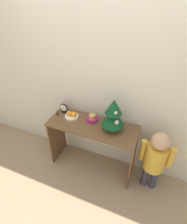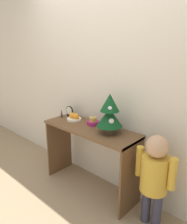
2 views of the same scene
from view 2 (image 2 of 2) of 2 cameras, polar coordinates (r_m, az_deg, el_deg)
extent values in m
plane|color=#997F60|center=(2.75, -4.13, -20.85)|extent=(12.00, 12.00, 0.00)
cube|color=beige|center=(2.56, 3.15, 7.18)|extent=(7.00, 0.05, 2.50)
cube|color=brown|center=(2.49, -0.88, -4.38)|extent=(1.18, 0.43, 0.03)
cube|color=brown|center=(3.04, -8.85, -8.30)|extent=(0.02, 0.40, 0.79)
cube|color=brown|center=(2.35, 9.87, -16.51)|extent=(0.02, 0.40, 0.79)
cylinder|color=#4C3828|center=(2.34, 4.13, -4.84)|extent=(0.12, 0.12, 0.05)
cylinder|color=brown|center=(2.32, 4.15, -3.81)|extent=(0.02, 0.02, 0.04)
cone|color=#0F421E|center=(2.29, 4.20, -1.44)|extent=(0.28, 0.28, 0.19)
cone|color=#0F421E|center=(2.24, 4.29, 2.50)|extent=(0.20, 0.20, 0.19)
sphere|color=#2D4CA8|center=(2.32, 5.58, 0.18)|extent=(0.04, 0.04, 0.04)
sphere|color=#2D4CA8|center=(2.29, 3.83, 2.20)|extent=(0.05, 0.05, 0.05)
sphere|color=silver|center=(2.21, 4.30, 0.95)|extent=(0.05, 0.05, 0.05)
sphere|color=silver|center=(2.36, 4.76, 0.52)|extent=(0.06, 0.06, 0.06)
sphere|color=silver|center=(2.23, 4.67, -2.39)|extent=(0.06, 0.06, 0.06)
cylinder|color=silver|center=(2.74, -5.09, -1.85)|extent=(0.18, 0.18, 0.03)
sphere|color=orange|center=(2.70, -4.57, -1.19)|extent=(0.07, 0.07, 0.07)
sphere|color=orange|center=(2.75, -5.60, -0.90)|extent=(0.07, 0.07, 0.07)
cylinder|color=#9E2366|center=(2.57, -0.13, -2.88)|extent=(0.15, 0.15, 0.04)
cylinder|color=gold|center=(2.55, -0.13, -1.91)|extent=(0.08, 0.08, 0.05)
cube|color=black|center=(2.89, -6.21, -0.92)|extent=(0.07, 0.04, 0.02)
cylinder|color=black|center=(2.87, -6.26, 0.40)|extent=(0.12, 0.02, 0.12)
cylinder|color=white|center=(2.86, -6.41, 0.36)|extent=(0.10, 0.00, 0.10)
cone|color=#382D23|center=(2.85, -8.31, -0.33)|extent=(0.04, 0.04, 0.11)
cylinder|color=#38384C|center=(2.38, 13.58, -22.36)|extent=(0.09, 0.09, 0.38)
cylinder|color=#38384C|center=(2.34, 16.21, -23.34)|extent=(0.09, 0.09, 0.38)
cylinder|color=gold|center=(2.15, 15.64, -15.29)|extent=(0.25, 0.25, 0.35)
sphere|color=tan|center=(2.02, 16.26, -8.66)|extent=(0.20, 0.20, 0.20)
cylinder|color=gold|center=(2.18, 11.94, -12.41)|extent=(0.07, 0.07, 0.30)
cylinder|color=gold|center=(2.06, 19.92, -14.98)|extent=(0.07, 0.07, 0.30)
camera|label=1|loc=(1.08, -51.08, 41.80)|focal=28.00mm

